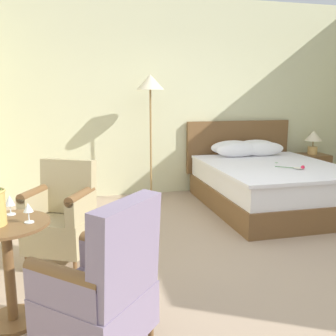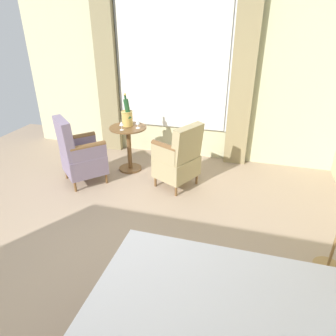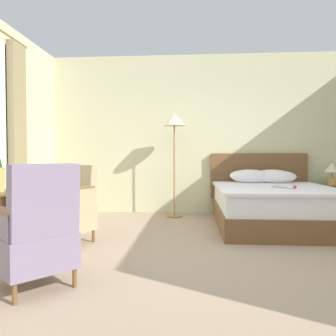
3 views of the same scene
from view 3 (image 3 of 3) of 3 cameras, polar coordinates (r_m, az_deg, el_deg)
name	(u,v)px [view 3 (image 3 of 3)]	position (r m, az deg, el deg)	size (l,w,h in m)	color
ground_plane	(216,255)	(3.72, 8.42, -14.79)	(7.41, 7.41, 0.00)	tan
wall_headboard_side	(206,134)	(6.33, 6.64, 5.83)	(6.03, 0.12, 3.01)	beige
bed	(271,203)	(5.37, 17.55, -5.85)	(1.76, 2.23, 1.14)	brown
nightstand	(332,201)	(6.47, 26.60, -5.21)	(0.52, 0.42, 0.58)	brown
bedside_lamp	(332,170)	(6.43, 26.67, -0.32)	(0.28, 0.28, 0.39)	tan
floor_lamp_brass	(174,128)	(5.83, 1.10, 7.02)	(0.39, 0.39, 1.84)	olive
side_table_round	(4,222)	(3.63, -26.64, -8.39)	(0.58, 0.58, 0.73)	brown
wine_glass_near_bucket	(17,182)	(3.48, -24.80, -2.24)	(0.07, 0.07, 0.13)	white
wine_glass_near_edge	(14,180)	(3.73, -25.23, -1.94)	(0.07, 0.07, 0.14)	white
armchair_by_window	(70,206)	(4.29, -16.69, -6.41)	(0.71, 0.70, 0.97)	brown
armchair_facing_bed	(36,233)	(2.89, -21.95, -10.52)	(0.79, 0.78, 1.02)	brown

